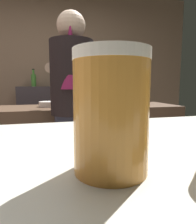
{
  "coord_description": "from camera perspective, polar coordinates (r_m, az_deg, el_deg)",
  "views": [
    {
      "loc": [
        0.01,
        -1.32,
        1.12
      ],
      "look_at": [
        0.16,
        -0.75,
        1.04
      ],
      "focal_mm": 32.27,
      "sensor_mm": 36.0,
      "label": 1
    }
  ],
  "objects": [
    {
      "name": "bottle_soy",
      "position": [
        3.25,
        -17.78,
        8.7
      ],
      "size": [
        0.07,
        0.07,
        0.26
      ],
      "color": "#468C35",
      "rests_on": "back_shelf"
    },
    {
      "name": "bartender",
      "position": [
        1.62,
        -7.28,
        2.35
      ],
      "size": [
        0.48,
        0.54,
        1.68
      ],
      "rotation": [
        0.0,
        0.0,
        1.37
      ],
      "color": "#2B2A39",
      "rests_on": "ground"
    },
    {
      "name": "knife_block",
      "position": [
        2.21,
        6.0,
        4.7
      ],
      "size": [
        0.1,
        0.08,
        0.28
      ],
      "color": "olive",
      "rests_on": "prep_counter"
    },
    {
      "name": "chefs_knife",
      "position": [
        2.07,
        -1.02,
        1.76
      ],
      "size": [
        0.24,
        0.1,
        0.01
      ],
      "primitive_type": "cube",
      "rotation": [
        0.0,
        0.0,
        -0.29
      ],
      "color": "silver",
      "rests_on": "prep_counter"
    },
    {
      "name": "bottle_vinegar",
      "position": [
        3.21,
        -8.45,
        8.48
      ],
      "size": [
        0.06,
        0.06,
        0.19
      ],
      "color": "#547C2D",
      "rests_on": "back_shelf"
    },
    {
      "name": "pint_glass_far",
      "position": [
        0.22,
        3.7,
        -0.08
      ],
      "size": [
        0.08,
        0.08,
        0.14
      ],
      "color": "#CE8535",
      "rests_on": "bar_counter"
    },
    {
      "name": "mixing_bowl",
      "position": [
        2.09,
        -13.82,
        2.2
      ],
      "size": [
        0.19,
        0.19,
        0.05
      ],
      "primitive_type": "cylinder",
      "color": "silver",
      "rests_on": "prep_counter"
    },
    {
      "name": "prep_counter",
      "position": [
        2.19,
        -5.19,
        -10.25
      ],
      "size": [
        2.1,
        0.6,
        0.91
      ],
      "primitive_type": "cube",
      "color": "brown",
      "rests_on": "ground"
    },
    {
      "name": "back_shelf",
      "position": [
        3.29,
        -14.36,
        -2.66
      ],
      "size": [
        0.83,
        0.36,
        1.11
      ],
      "primitive_type": "cube",
      "color": "#3C363B",
      "rests_on": "ground"
    },
    {
      "name": "wall_back",
      "position": [
        3.53,
        -15.19,
        10.98
      ],
      "size": [
        5.2,
        0.1,
        2.7
      ],
      "primitive_type": "cube",
      "color": "#94785E",
      "rests_on": "ground"
    }
  ]
}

